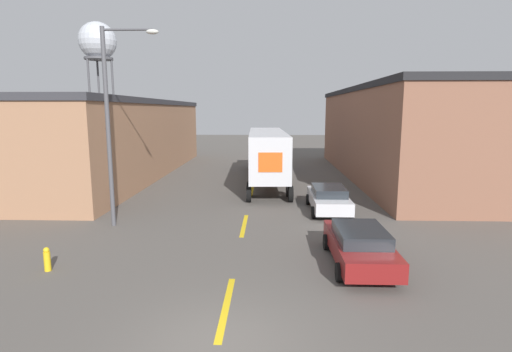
% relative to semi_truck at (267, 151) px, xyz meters
% --- Properties ---
extents(ground_plane, '(160.00, 160.00, 0.00)m').
position_rel_semi_truck_xyz_m(ground_plane, '(-0.96, -21.70, -2.36)').
color(ground_plane, '#56514C').
extents(road_centerline, '(0.20, 19.70, 0.01)m').
position_rel_semi_truck_xyz_m(road_centerline, '(-0.96, -11.88, -2.36)').
color(road_centerline, gold).
rests_on(road_centerline, ground_plane).
extents(warehouse_left, '(9.66, 28.57, 6.30)m').
position_rel_semi_truck_xyz_m(warehouse_left, '(-13.23, 2.84, 0.79)').
color(warehouse_left, '#9E7051').
rests_on(warehouse_left, ground_plane).
extents(warehouse_right, '(10.57, 26.85, 7.23)m').
position_rel_semi_truck_xyz_m(warehouse_right, '(11.76, 2.54, 1.26)').
color(warehouse_right, brown).
rests_on(warehouse_right, ground_plane).
extents(semi_truck, '(3.32, 15.94, 3.92)m').
position_rel_semi_truck_xyz_m(semi_truck, '(0.00, 0.00, 0.00)').
color(semi_truck, navy).
rests_on(semi_truck, ground_plane).
extents(parked_car_right_near, '(2.09, 4.79, 1.38)m').
position_rel_semi_truck_xyz_m(parked_car_right_near, '(3.44, -16.62, -1.63)').
color(parked_car_right_near, maroon).
rests_on(parked_car_right_near, ground_plane).
extents(parked_car_right_mid, '(2.09, 4.79, 1.38)m').
position_rel_semi_truck_xyz_m(parked_car_right_mid, '(3.44, -9.04, -1.63)').
color(parked_car_right_mid, silver).
rests_on(parked_car_right_mid, ground_plane).
extents(water_tower, '(5.04, 5.04, 17.26)m').
position_rel_semi_truck_xyz_m(water_tower, '(-23.30, 25.52, 12.12)').
color(water_tower, '#47474C').
rests_on(water_tower, ground_plane).
extents(street_lamp, '(2.61, 0.32, 9.10)m').
position_rel_semi_truck_xyz_m(street_lamp, '(-6.92, -12.10, 2.86)').
color(street_lamp, '#4C4C51').
rests_on(street_lamp, ground_plane).
extents(fire_hydrant, '(0.22, 0.22, 0.84)m').
position_rel_semi_truck_xyz_m(fire_hydrant, '(-7.35, -17.57, -1.94)').
color(fire_hydrant, gold).
rests_on(fire_hydrant, ground_plane).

